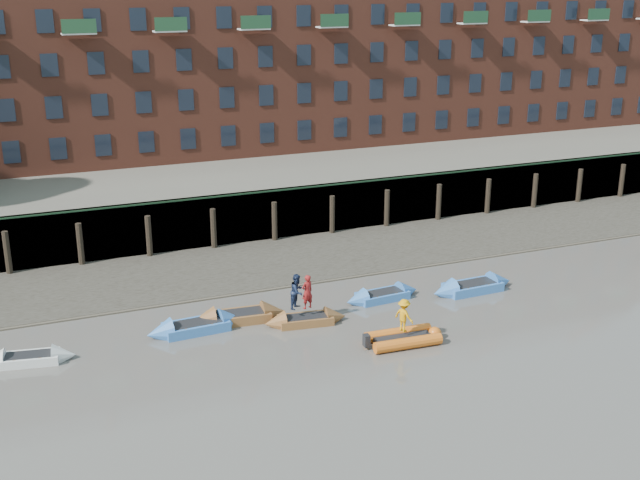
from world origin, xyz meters
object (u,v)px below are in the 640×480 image
rowboat_2 (239,317)px  person_rower_a (307,292)px  rowboat_4 (382,296)px  rowboat_3 (306,320)px  rib_tender (406,338)px  rowboat_5 (473,287)px  rowboat_0 (29,359)px  person_rower_b (297,291)px  rowboat_1 (196,327)px  person_rib_crew (404,315)px

rowboat_2 → person_rower_a: bearing=-20.7°
rowboat_2 → rowboat_4: rowboat_2 is taller
rowboat_3 → rib_tender: size_ratio=1.16×
rowboat_2 → rowboat_5: bearing=0.6°
rowboat_4 → rib_tender: size_ratio=1.19×
rowboat_2 → rowboat_4: 7.82m
rowboat_4 → rib_tender: 5.28m
rowboat_3 → rowboat_0: bearing=-175.7°
rowboat_5 → rowboat_3: bearing=-178.7°
rowboat_2 → person_rower_b: person_rower_b is taller
rowboat_0 → rowboat_3: size_ratio=0.98×
rowboat_3 → rowboat_5: 9.92m
rowboat_4 → rib_tender: (-1.32, -5.11, 0.05)m
rowboat_1 → person_rower_a: size_ratio=2.81×
rowboat_2 → person_rib_crew: person_rib_crew is taller
rowboat_3 → person_rower_b: (-0.33, 0.25, 1.47)m
rowboat_5 → person_rower_a: 9.90m
rowboat_4 → rib_tender: rowboat_4 is taller
rowboat_1 → rowboat_0: bearing=-179.7°
rowboat_1 → person_rib_crew: person_rib_crew is taller
rowboat_5 → rib_tender: size_ratio=1.35×
rowboat_1 → rowboat_3: (5.18, -1.18, -0.03)m
rowboat_5 → person_rib_crew: person_rib_crew is taller
rowboat_3 → rowboat_1: bearing=174.9°
rowboat_2 → person_rower_a: 3.68m
rowboat_2 → rowboat_4: (7.82, -0.16, -0.03)m
person_rower_b → rowboat_2: bearing=111.0°
person_rower_a → rowboat_1: bearing=-27.5°
rowboat_4 → rowboat_5: size_ratio=0.88×
rowboat_5 → rib_tender: (-6.35, -4.30, 0.02)m
rowboat_3 → person_rower_b: bearing=150.2°
rowboat_0 → rib_tender: size_ratio=1.14×
rowboat_2 → person_rower_b: (2.61, -1.27, 1.44)m
rowboat_4 → person_rower_b: bearing=-172.0°
rowboat_2 → person_rower_b: size_ratio=2.76×
person_rower_b → rowboat_3: bearing=-80.5°
person_rib_crew → rib_tender: bearing=-166.3°
rowboat_5 → rib_tender: rowboat_5 is taller
rowboat_1 → person_rib_crew: bearing=-32.0°
rowboat_1 → person_rower_b: size_ratio=2.75×
rowboat_0 → rib_tender: (16.37, -4.49, 0.06)m
person_rower_a → person_rower_b: person_rower_b is taller
rib_tender → rowboat_1: bearing=153.9°
rowboat_3 → rowboat_4: 5.06m
rowboat_1 → rowboat_5: (15.08, -0.63, 0.00)m
rowboat_0 → rowboat_4: 17.71m
person_rower_b → rowboat_5: bearing=-41.4°
rowboat_3 → person_rower_a: 1.46m
rowboat_5 → person_rower_a: person_rower_a is taller
person_rower_b → person_rib_crew: bearing=-88.7°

